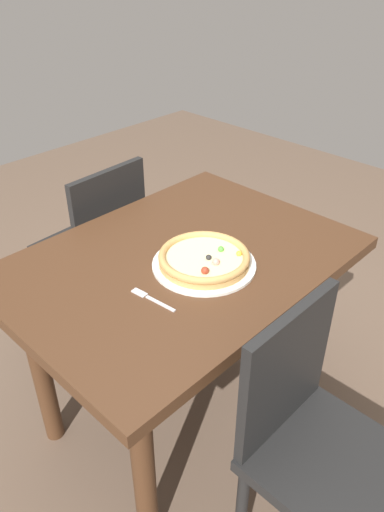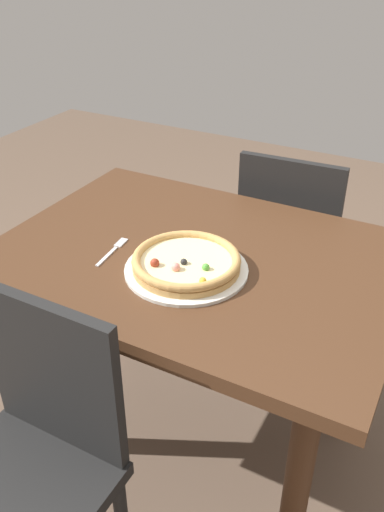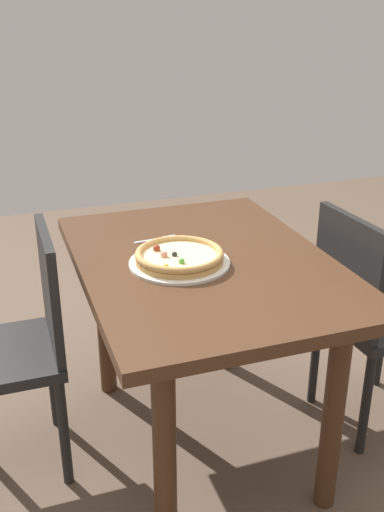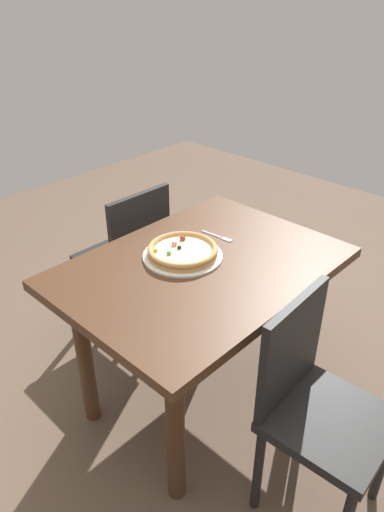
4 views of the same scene
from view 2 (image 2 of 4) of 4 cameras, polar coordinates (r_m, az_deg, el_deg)
ground_plane at (r=2.08m, az=0.45°, el=-18.29°), size 6.00×6.00×0.00m
dining_table at (r=1.63m, az=0.55°, el=-3.31°), size 1.17×0.85×0.77m
chair_near at (r=1.42m, az=-16.71°, el=-20.38°), size 0.40×0.40×0.90m
chair_far at (r=2.19m, az=10.51°, el=1.22°), size 0.42×0.42×0.90m
plate at (r=1.48m, az=-0.60°, el=-1.42°), size 0.34×0.34×0.01m
pizza at (r=1.47m, az=-0.62°, el=-0.60°), size 0.30×0.30×0.04m
fork at (r=1.60m, az=-8.24°, el=0.70°), size 0.03×0.17×0.00m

